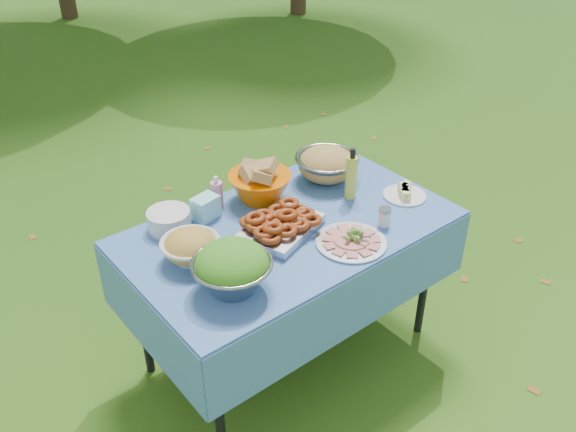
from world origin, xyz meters
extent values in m
plane|color=#103309|center=(0.00, 0.00, 0.00)|extent=(80.00, 80.00, 0.00)
cube|color=#7397DD|center=(0.00, 0.00, 0.38)|extent=(1.46, 0.86, 0.76)
cylinder|color=silver|center=(-0.42, 0.32, 0.80)|extent=(0.24, 0.24, 0.09)
cube|color=#94EAF4|center=(-0.25, 0.29, 0.81)|extent=(0.13, 0.11, 0.11)
cylinder|color=pink|center=(-0.16, 0.34, 0.84)|extent=(0.07, 0.07, 0.16)
cube|color=silver|center=(-0.06, -0.01, 0.80)|extent=(0.42, 0.35, 0.08)
cylinder|color=silver|center=(0.12, -0.27, 0.80)|extent=(0.35, 0.35, 0.07)
cylinder|color=#C2D342|center=(0.39, 0.01, 0.89)|extent=(0.06, 0.06, 0.26)
cylinder|color=silver|center=(0.59, -0.15, 0.79)|extent=(0.25, 0.25, 0.06)
cylinder|color=silver|center=(0.33, -0.26, 0.81)|extent=(0.06, 0.06, 0.09)
camera|label=1|loc=(-1.42, -1.75, 2.28)|focal=38.00mm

